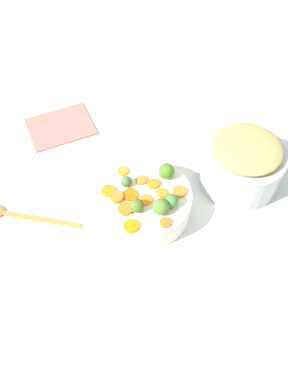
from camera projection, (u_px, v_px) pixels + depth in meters
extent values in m
cube|color=silver|center=(137.00, 222.00, 1.03)|extent=(2.40, 2.40, 0.02)
cylinder|color=white|center=(144.00, 202.00, 1.01)|extent=(0.25, 0.25, 0.07)
cylinder|color=#B8BBC1|center=(241.00, 167.00, 1.06)|extent=(0.22, 0.22, 0.12)
ellipsoid|color=tan|center=(247.00, 148.00, 1.00)|extent=(0.19, 0.19, 0.03)
cylinder|color=orange|center=(165.00, 223.00, 0.93)|extent=(0.04, 0.04, 0.01)
cylinder|color=orange|center=(108.00, 191.00, 0.99)|extent=(0.05, 0.05, 0.01)
cylinder|color=orange|center=(125.00, 209.00, 0.95)|extent=(0.05, 0.05, 0.01)
cylinder|color=orange|center=(123.00, 171.00, 1.03)|extent=(0.04, 0.04, 0.01)
cylinder|color=orange|center=(162.00, 193.00, 0.98)|extent=(0.04, 0.04, 0.01)
cylinder|color=orange|center=(117.00, 197.00, 0.97)|extent=(0.04, 0.04, 0.01)
cylinder|color=orange|center=(130.00, 195.00, 0.98)|extent=(0.05, 0.05, 0.01)
cylinder|color=orange|center=(179.00, 192.00, 0.98)|extent=(0.05, 0.05, 0.01)
cylinder|color=orange|center=(153.00, 184.00, 1.00)|extent=(0.03, 0.03, 0.01)
cylinder|color=orange|center=(131.00, 226.00, 0.93)|extent=(0.05, 0.05, 0.01)
cylinder|color=orange|center=(141.00, 180.00, 1.01)|extent=(0.04, 0.04, 0.01)
cylinder|color=orange|center=(146.00, 200.00, 0.97)|extent=(0.04, 0.04, 0.01)
sphere|color=#547129|center=(139.00, 205.00, 0.94)|extent=(0.04, 0.04, 0.04)
sphere|color=#468439|center=(171.00, 201.00, 0.95)|extent=(0.04, 0.04, 0.04)
sphere|color=#488124|center=(167.00, 171.00, 1.00)|extent=(0.04, 0.04, 0.04)
sphere|color=#4C733B|center=(126.00, 181.00, 0.99)|extent=(0.03, 0.03, 0.03)
sphere|color=#598333|center=(161.00, 207.00, 0.94)|extent=(0.04, 0.04, 0.04)
cube|color=#BB8341|center=(40.00, 219.00, 1.02)|extent=(0.22, 0.08, 0.01)
cube|color=#B97268|center=(60.00, 127.00, 1.23)|extent=(0.23, 0.21, 0.01)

